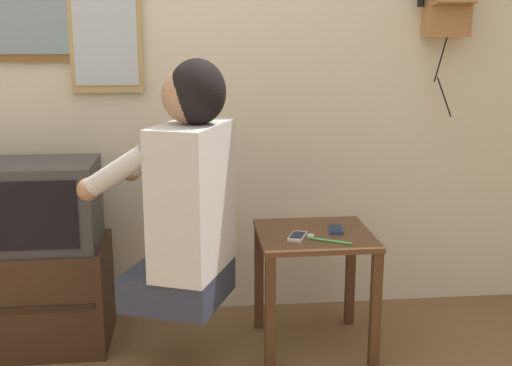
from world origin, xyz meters
TOP-DOWN VIEW (x-y plane):
  - wall_back at (0.00, 1.19)m, footprint 6.80×0.05m
  - side_table at (0.52, 0.71)m, footprint 0.48×0.47m
  - person at (-0.02, 0.56)m, footprint 0.61×0.56m
  - tv_stand at (-0.71, 0.87)m, footprint 0.65×0.42m
  - television at (-0.70, 0.86)m, footprint 0.59×0.38m
  - framed_picture at (-0.67, 1.15)m, footprint 0.39×0.03m
  - wall_mirror at (-0.37, 1.15)m, footprint 0.32×0.03m
  - cell_phone_held at (0.43, 0.65)m, footprint 0.10×0.14m
  - cell_phone_spare at (0.61, 0.73)m, footprint 0.08×0.13m
  - toothbrush at (0.54, 0.59)m, footprint 0.17×0.10m

SIDE VIEW (x-z plane):
  - tv_stand at x=-0.71m, z-range 0.00..0.46m
  - side_table at x=0.52m, z-range 0.15..0.67m
  - cell_phone_held at x=0.43m, z-range 0.53..0.54m
  - cell_phone_spare at x=0.61m, z-range 0.53..0.54m
  - toothbrush at x=0.54m, z-range 0.52..0.54m
  - television at x=-0.70m, z-range 0.46..0.83m
  - person at x=-0.02m, z-range 0.28..1.24m
  - wall_back at x=0.00m, z-range 0.00..2.55m
  - wall_mirror at x=-0.37m, z-range 1.09..1.77m
  - framed_picture at x=-0.67m, z-range 1.23..1.69m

